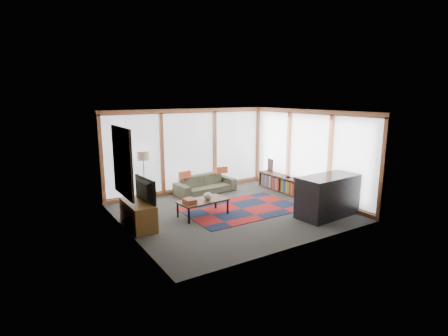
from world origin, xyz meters
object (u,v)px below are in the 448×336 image
tv_console (138,215)px  television (141,190)px  coffee_table (203,208)px  bar_counter (328,196)px  sofa (205,184)px  bookshelf (283,184)px  floor_lamp (144,176)px

tv_console → television: size_ratio=1.23×
coffee_table → television: 1.70m
coffee_table → bar_counter: 3.15m
sofa → television: bearing=-151.0°
television → bar_counter: bearing=-117.4°
coffee_table → sofa: bearing=59.3°
coffee_table → bookshelf: bookshelf is taller
tv_console → coffee_table: bearing=-3.4°
coffee_table → tv_console: (-1.65, 0.10, 0.10)m
coffee_table → floor_lamp: bearing=110.7°
bookshelf → tv_console: size_ratio=1.67×
floor_lamp → bar_counter: 5.09m
bookshelf → tv_console: bearing=-173.7°
floor_lamp → bookshelf: (4.02, -1.45, -0.47)m
floor_lamp → television: (-0.77, -2.02, 0.16)m
bookshelf → television: bearing=-173.1°
coffee_table → television: television is taller
television → bar_counter: 4.57m
bar_counter → coffee_table: bearing=144.4°
coffee_table → tv_console: size_ratio=1.02×
sofa → floor_lamp: (-1.87, 0.25, 0.44)m
bar_counter → bookshelf: bearing=72.4°
floor_lamp → bookshelf: 4.29m
tv_console → floor_lamp: bearing=66.5°
coffee_table → television: bearing=178.0°
coffee_table → television: (-1.56, 0.06, 0.68)m
sofa → television: 3.24m
sofa → floor_lamp: size_ratio=1.33×
bookshelf → tv_console: (-4.88, -0.54, 0.05)m
sofa → coffee_table: 2.13m
tv_console → bar_counter: bearing=-22.2°
floor_lamp → coffee_table: bearing=-69.3°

